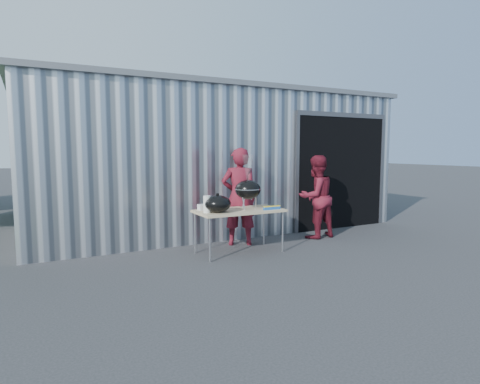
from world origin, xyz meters
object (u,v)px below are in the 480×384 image
kettle_grill (248,185)px  person_cook (239,197)px  folding_table (239,212)px  person_bystander (316,197)px

kettle_grill → person_cook: person_cook is taller
folding_table → person_cook: person_cook is taller
person_cook → person_bystander: size_ratio=1.09×
kettle_grill → folding_table: bearing=176.7°
folding_table → person_bystander: size_ratio=0.90×
kettle_grill → person_bystander: (1.76, 0.34, -0.33)m
kettle_grill → person_cook: (0.11, 0.52, -0.26)m
folding_table → person_cook: (0.27, 0.52, 0.20)m
kettle_grill → person_bystander: size_ratio=0.56×
kettle_grill → person_cook: size_ratio=0.52×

